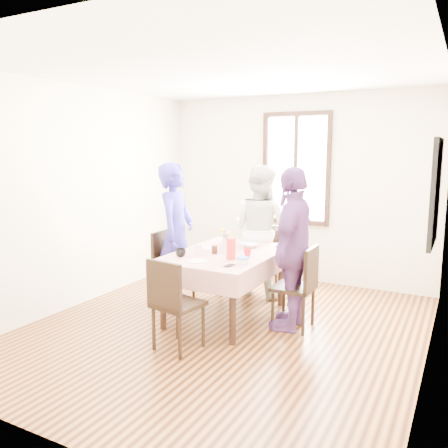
{
  "coord_description": "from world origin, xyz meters",
  "views": [
    {
      "loc": [
        2.23,
        -4.19,
        1.93
      ],
      "look_at": [
        -0.16,
        0.31,
        1.1
      ],
      "focal_mm": 36.89,
      "sensor_mm": 36.0,
      "label": 1
    }
  ],
  "objects": [
    {
      "name": "plate_left",
      "position": [
        -0.46,
        0.46,
        0.77
      ],
      "size": [
        0.2,
        0.2,
        0.01
      ],
      "primitive_type": "cylinder",
      "color": "white",
      "rests_on": "tablecloth"
    },
    {
      "name": "window_frame",
      "position": [
        0.0,
        2.23,
        1.65
      ],
      "size": [
        1.02,
        0.06,
        1.62
      ],
      "primitive_type": "cube",
      "color": "black",
      "rests_on": "back_wall"
    },
    {
      "name": "right_wall",
      "position": [
        2.0,
        0.0,
        1.35
      ],
      "size": [
        0.0,
        4.5,
        4.5
      ],
      "primitive_type": "plane",
      "rotation": [
        1.57,
        0.0,
        -1.57
      ],
      "color": "#F1E5C3",
      "rests_on": "ground"
    },
    {
      "name": "plate_near",
      "position": [
        -0.23,
        -0.17,
        0.77
      ],
      "size": [
        0.2,
        0.2,
        0.01
      ],
      "primitive_type": "cylinder",
      "color": "white",
      "rests_on": "tablecloth"
    },
    {
      "name": "mug_flag",
      "position": [
        0.14,
        0.29,
        0.8
      ],
      "size": [
        0.12,
        0.12,
        0.08
      ],
      "primitive_type": "imported",
      "rotation": [
        0.0,
        0.0,
        0.45
      ],
      "color": "red",
      "rests_on": "tablecloth"
    },
    {
      "name": "chair_far",
      "position": [
        -0.16,
        1.35,
        0.46
      ],
      "size": [
        0.44,
        0.44,
        0.91
      ],
      "primitive_type": "cube",
      "rotation": [
        0.0,
        0.0,
        3.2
      ],
      "color": "black",
      "rests_on": "ground"
    },
    {
      "name": "butter_lid",
      "position": [
        0.23,
        -0.02,
        0.82
      ],
      "size": [
        0.12,
        0.12,
        0.01
      ],
      "primitive_type": "cylinder",
      "color": "blue",
      "rests_on": "butter_tub"
    },
    {
      "name": "mug_black",
      "position": [
        -0.51,
        -0.06,
        0.81
      ],
      "size": [
        0.12,
        0.12,
        0.09
      ],
      "primitive_type": "imported",
      "rotation": [
        0.0,
        0.0,
        -0.09
      ],
      "color": "black",
      "rests_on": "tablecloth"
    },
    {
      "name": "chair_near",
      "position": [
        -0.16,
        -0.64,
        0.46
      ],
      "size": [
        0.48,
        0.48,
        0.91
      ],
      "primitive_type": "cube",
      "rotation": [
        0.0,
        0.0,
        -0.16
      ],
      "color": "black",
      "rests_on": "ground"
    },
    {
      "name": "smartphone",
      "position": [
        0.15,
        -0.17,
        0.77
      ],
      "size": [
        0.07,
        0.14,
        0.01
      ],
      "primitive_type": "cube",
      "color": "black",
      "rests_on": "tablecloth"
    },
    {
      "name": "ground",
      "position": [
        0.0,
        0.0,
        0.0
      ],
      "size": [
        4.5,
        4.5,
        0.0
      ],
      "primitive_type": "plane",
      "color": "black",
      "rests_on": "ground"
    },
    {
      "name": "mug_green",
      "position": [
        -0.3,
        0.68,
        0.81
      ],
      "size": [
        0.16,
        0.16,
        0.09
      ],
      "primitive_type": "imported",
      "rotation": [
        0.0,
        0.0,
        -0.46
      ],
      "color": "#0C7226",
      "rests_on": "tablecloth"
    },
    {
      "name": "tablecloth",
      "position": [
        -0.16,
        0.36,
        0.76
      ],
      "size": [
        1.08,
        1.56,
        0.01
      ],
      "primitive_type": "cube",
      "color": "#5C0303",
      "rests_on": "dining_table"
    },
    {
      "name": "drinking_glass",
      "position": [
        -0.39,
        0.14,
        0.82
      ],
      "size": [
        0.08,
        0.08,
        0.11
      ],
      "primitive_type": "cylinder",
      "color": "silver",
      "rests_on": "tablecloth"
    },
    {
      "name": "chair_left",
      "position": [
        -0.96,
        0.49,
        0.46
      ],
      "size": [
        0.42,
        0.42,
        0.91
      ],
      "primitive_type": "cube",
      "rotation": [
        0.0,
        0.0,
        -1.57
      ],
      "color": "black",
      "rests_on": "ground"
    },
    {
      "name": "window_pane",
      "position": [
        0.0,
        2.24,
        1.65
      ],
      "size": [
        0.9,
        0.02,
        1.5
      ],
      "primitive_type": "cube",
      "color": "white",
      "rests_on": "back_wall"
    },
    {
      "name": "dining_table",
      "position": [
        -0.16,
        0.36,
        0.38
      ],
      "size": [
        0.96,
        1.44,
        0.75
      ],
      "primitive_type": "cube",
      "color": "black",
      "rests_on": "ground"
    },
    {
      "name": "juice_carton",
      "position": [
        0.04,
        0.09,
        0.88
      ],
      "size": [
        0.07,
        0.07,
        0.23
      ],
      "primitive_type": "cube",
      "color": "red",
      "rests_on": "tablecloth"
    },
    {
      "name": "person_far",
      "position": [
        -0.16,
        1.33,
        0.86
      ],
      "size": [
        0.96,
        0.83,
        1.73
      ],
      "primitive_type": "imported",
      "rotation": [
        0.0,
        0.0,
        2.91
      ],
      "color": "beige",
      "rests_on": "ground"
    },
    {
      "name": "jam_jar",
      "position": [
        -0.25,
        0.24,
        0.81
      ],
      "size": [
        0.06,
        0.06,
        0.09
      ],
      "primitive_type": "cylinder",
      "color": "black",
      "rests_on": "tablecloth"
    },
    {
      "name": "back_wall",
      "position": [
        0.0,
        2.25,
        1.35
      ],
      "size": [
        4.0,
        0.0,
        4.0
      ],
      "primitive_type": "plane",
      "rotation": [
        1.57,
        0.0,
        0.0
      ],
      "color": "#F1E5C3",
      "rests_on": "ground"
    },
    {
      "name": "person_right",
      "position": [
        0.62,
        0.4,
        0.88
      ],
      "size": [
        0.5,
        1.05,
        1.75
      ],
      "primitive_type": "imported",
      "rotation": [
        0.0,
        0.0,
        -1.5
      ],
      "color": "#5D346E",
      "rests_on": "ground"
    },
    {
      "name": "flower_bunch",
      "position": [
        -0.19,
        0.38,
        0.96
      ],
      "size": [
        0.09,
        0.09,
        0.1
      ],
      "primitive_type": null,
      "color": "yellow",
      "rests_on": "flower_vase"
    },
    {
      "name": "plate_far",
      "position": [
        -0.18,
        0.92,
        0.77
      ],
      "size": [
        0.2,
        0.2,
        0.01
      ],
      "primitive_type": "cylinder",
      "color": "white",
      "rests_on": "tablecloth"
    },
    {
      "name": "serving_bowl",
      "position": [
        -0.03,
        0.74,
        0.79
      ],
      "size": [
        0.2,
        0.2,
        0.05
      ],
      "primitive_type": "imported",
      "rotation": [
        0.0,
        0.0,
        0.04
      ],
      "color": "white",
      "rests_on": "tablecloth"
    },
    {
      "name": "butter_tub",
      "position": [
        0.23,
        -0.02,
        0.79
      ],
      "size": [
        0.11,
        0.11,
        0.06
      ],
      "primitive_type": "cylinder",
      "color": "white",
      "rests_on": "tablecloth"
    },
    {
      "name": "art_poster",
      "position": [
        1.98,
        0.3,
        1.55
      ],
      "size": [
        0.04,
        0.76,
        0.96
      ],
      "primitive_type": "cube",
      "color": "red",
      "rests_on": "right_wall"
    },
    {
      "name": "person_left",
      "position": [
        -0.94,
        0.49,
        0.88
      ],
      "size": [
        0.55,
        0.72,
        1.77
      ],
      "primitive_type": "imported",
      "rotation": [
        0.0,
        0.0,
        1.78
      ],
      "color": "navy",
      "rests_on": "ground"
    },
    {
      "name": "flower_vase",
      "position": [
        -0.19,
        0.38,
        0.84
      ],
      "size": [
        0.07,
        0.07,
        0.15
      ],
      "primitive_type": "cylinder",
      "color": "silver",
      "rests_on": "tablecloth"
    },
    {
      "name": "chair_right",
      "position": [
        0.64,
        0.4,
        0.46
      ],
      "size": [
        0.42,
        0.42,
        0.91
      ],
      "primitive_type": "cube",
      "rotation": [
        0.0,
        0.0,
        1.58
      ],
      "color": "black",
      "rests_on": "ground"
    }
  ]
}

